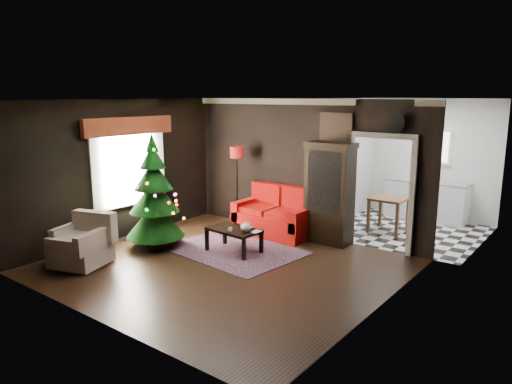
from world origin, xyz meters
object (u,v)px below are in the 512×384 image
Objects in this scene: christmas_tree at (154,193)px; coffee_table at (234,240)px; floor_lamp at (237,189)px; armchair at (80,240)px; kitchen_table at (388,215)px; loveseat at (274,211)px; wall_clock at (397,123)px; curio_cabinet at (329,196)px; teapot at (246,227)px.

coffee_table is (1.40, 0.67, -0.82)m from christmas_tree.
floor_lamp is at bearing 127.86° from coffee_table.
kitchen_table is at bearing 38.91° from armchair.
loveseat is 0.90× the size of floor_lamp.
wall_clock reaches higher than floor_lamp.
coffee_table is at bearing 25.39° from christmas_tree.
armchair is 0.89× the size of coffee_table.
armchair is (-0.21, -1.47, -0.59)m from christmas_tree.
coffee_table is at bearing -124.51° from curio_cabinet.
loveseat reaches higher than teapot.
christmas_tree reaches higher than curio_cabinet.
christmas_tree is at bearing -160.22° from teapot.
teapot is 0.27× the size of kitchen_table.
wall_clock reaches higher than teapot.
wall_clock is at bearing 33.41° from christmas_tree.
wall_clock is 0.43× the size of kitchen_table.
loveseat is at bearing -169.17° from curio_cabinet.
coffee_table is 1.29× the size of kitchen_table.
teapot reaches higher than coffee_table.
kitchen_table is (0.65, 1.43, -0.57)m from curio_cabinet.
wall_clock is (3.70, 2.44, 1.33)m from christmas_tree.
kitchen_table is (1.75, 3.02, 0.14)m from coffee_table.
curio_cabinet is 0.89× the size of christmas_tree.
christmas_tree is 2.20× the size of coffee_table.
kitchen_table is at bearing 65.13° from teapot.
floor_lamp is 3.30m from kitchen_table.
armchair is 6.16m from kitchen_table.
coffee_table is (1.61, 2.14, -0.23)m from armchair.
curio_cabinet is at bearing -171.47° from wall_clock.
loveseat is at bearing 92.26° from coffee_table.
christmas_tree is 10.37× the size of teapot.
loveseat is 0.89× the size of curio_cabinet.
coffee_table is 3.61m from wall_clock.
floor_lamp is 0.89× the size of christmas_tree.
kitchen_table is (2.86, 1.59, -0.45)m from floor_lamp.
curio_cabinet reaches higher than floor_lamp.
christmas_tree is (-2.50, -2.26, 0.10)m from curio_cabinet.
kitchen_table reaches higher than coffee_table.
kitchen_table is (1.42, 3.07, -0.17)m from teapot.
curio_cabinet is 1.96× the size of coffee_table.
teapot is at bearing -114.87° from kitchen_table.
loveseat is at bearing -170.34° from wall_clock.
coffee_table is 0.45m from teapot.
floor_lamp reaches higher than armchair.
armchair is at bearing -98.13° from christmas_tree.
christmas_tree reaches higher than loveseat.
floor_lamp is 1.91m from coffee_table.
armchair is at bearing -97.99° from floor_lamp.
armchair reaches higher than teapot.
wall_clock is (2.35, 0.40, 1.88)m from loveseat.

